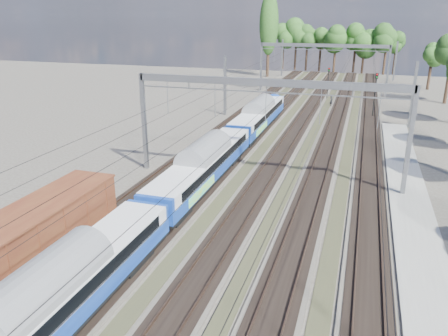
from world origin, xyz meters
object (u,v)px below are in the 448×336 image
(emu_train, at_px, (203,161))
(signal_far, at_px, (375,90))
(freight_boxcar, at_px, (19,246))
(signal_near, at_px, (328,79))
(worker, at_px, (331,100))

(emu_train, xyz_separation_m, signal_far, (13.78, 33.15, 1.54))
(emu_train, relative_size, freight_boxcar, 4.02)
(emu_train, xyz_separation_m, signal_near, (6.19, 46.09, 0.95))
(freight_boxcar, distance_m, signal_near, 63.05)
(freight_boxcar, relative_size, signal_near, 2.78)
(worker, relative_size, signal_far, 0.28)
(signal_far, bearing_deg, emu_train, -98.06)
(signal_near, bearing_deg, worker, -57.08)
(freight_boxcar, distance_m, worker, 57.08)
(emu_train, xyz_separation_m, freight_boxcar, (-4.50, -16.04, -0.09))
(emu_train, bearing_deg, freight_boxcar, -105.67)
(worker, distance_m, signal_near, 6.91)
(worker, height_order, signal_near, signal_near)
(worker, xyz_separation_m, signal_near, (-1.21, 6.33, 2.50))
(worker, relative_size, signal_near, 0.33)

